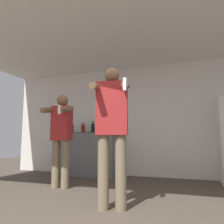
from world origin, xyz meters
name	(u,v)px	position (x,y,z in m)	size (l,w,h in m)	color
wall_back	(146,120)	(0.00, 3.21, 1.27)	(7.00, 0.06, 2.55)	silver
ceiling_slab	(127,35)	(0.00, 1.59, 2.57)	(7.00, 3.70, 0.05)	silver
counter	(91,154)	(-1.25, 2.91, 0.49)	(1.29, 0.58, 0.99)	slate
bottle_short_whiskey	(72,128)	(-1.76, 2.92, 1.09)	(0.08, 0.08, 0.29)	black
bottle_dark_rum	(101,129)	(-1.00, 2.92, 1.07)	(0.09, 0.09, 0.22)	#563314
bottle_clear_vodka	(93,128)	(-1.21, 2.92, 1.10)	(0.09, 0.09, 0.29)	black
bottle_brown_liquor	(83,128)	(-1.46, 2.92, 1.09)	(0.10, 0.10, 0.26)	maroon
person_woman_foreground	(112,126)	(0.04, 0.72, 0.98)	(0.50, 0.51, 1.71)	#75664C
person_man_side	(61,134)	(-1.19, 1.54, 0.91)	(0.43, 0.47, 1.61)	#75664C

